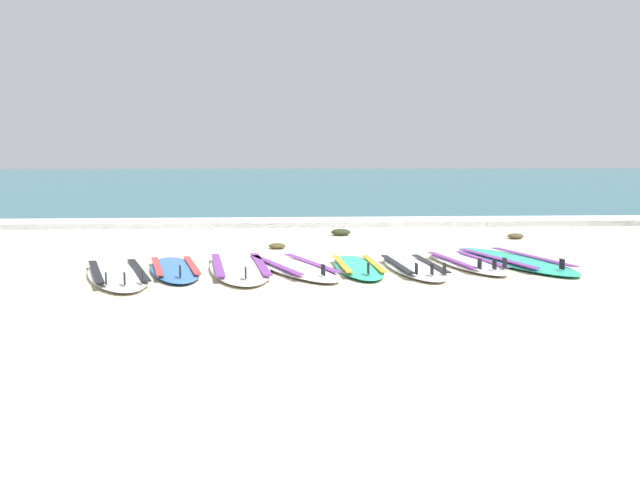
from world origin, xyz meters
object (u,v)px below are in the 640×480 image
(surfboard_2, at_px, (239,268))
(surfboard_3, at_px, (293,267))
(surfboard_5, at_px, (413,267))
(surfboard_7, at_px, (514,260))
(surfboard_4, at_px, (358,267))
(surfboard_6, at_px, (466,263))
(surfboard_1, at_px, (175,269))
(surfboard_0, at_px, (117,274))

(surfboard_2, distance_m, surfboard_3, 0.59)
(surfboard_3, xyz_separation_m, surfboard_5, (1.30, -0.10, 0.00))
(surfboard_7, bearing_deg, surfboard_4, -167.93)
(surfboard_2, xyz_separation_m, surfboard_5, (1.89, -0.10, 0.00))
(surfboard_5, bearing_deg, surfboard_6, 24.55)
(surfboard_2, relative_size, surfboard_5, 1.24)
(surfboard_4, xyz_separation_m, surfboard_7, (1.87, 0.40, -0.00))
(surfboard_4, distance_m, surfboard_6, 1.30)
(surfboard_3, bearing_deg, surfboard_6, 6.06)
(surfboard_3, distance_m, surfboard_4, 0.70)
(surfboard_1, height_order, surfboard_5, same)
(surfboard_2, xyz_separation_m, surfboard_6, (2.56, 0.20, 0.00))
(surfboard_3, relative_size, surfboard_7, 0.90)
(surfboard_0, xyz_separation_m, surfboard_7, (4.39, 0.75, -0.00))
(surfboard_4, distance_m, surfboard_5, 0.60)
(surfboard_6, bearing_deg, surfboard_4, -168.78)
(surfboard_3, height_order, surfboard_6, same)
(surfboard_5, height_order, surfboard_6, same)
(surfboard_1, xyz_separation_m, surfboard_4, (1.98, 0.02, 0.00))
(surfboard_4, bearing_deg, surfboard_5, -5.08)
(surfboard_0, xyz_separation_m, surfboard_2, (1.23, 0.40, -0.00))
(surfboard_7, bearing_deg, surfboard_2, -173.63)
(surfboard_3, bearing_deg, surfboard_1, -177.23)
(surfboard_4, relative_size, surfboard_5, 0.93)
(surfboard_5, bearing_deg, surfboard_0, -174.58)
(surfboard_3, relative_size, surfboard_5, 1.13)
(surfboard_0, distance_m, surfboard_4, 2.55)
(surfboard_2, bearing_deg, surfboard_1, -174.48)
(surfboard_1, bearing_deg, surfboard_7, 6.21)
(surfboard_3, xyz_separation_m, surfboard_7, (2.57, 0.36, -0.00))
(surfboard_1, height_order, surfboard_6, same)
(surfboard_0, xyz_separation_m, surfboard_1, (0.55, 0.33, -0.00))
(surfboard_1, xyz_separation_m, surfboard_3, (1.27, 0.06, -0.00))
(surfboard_0, height_order, surfboard_2, same)
(surfboard_1, xyz_separation_m, surfboard_7, (3.85, 0.42, -0.00))
(surfboard_1, distance_m, surfboard_7, 3.87)
(surfboard_6, bearing_deg, surfboard_1, -175.23)
(surfboard_1, relative_size, surfboard_4, 1.07)
(surfboard_3, bearing_deg, surfboard_2, 179.56)
(surfboard_5, bearing_deg, surfboard_4, 174.92)
(surfboard_2, relative_size, surfboard_3, 1.10)
(surfboard_0, bearing_deg, surfboard_7, 9.69)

